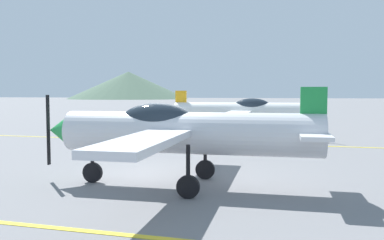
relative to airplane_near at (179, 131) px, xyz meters
The scene contains 6 objects.
ground_plane 2.11m from the airplane_near, 111.35° to the left, with size 400.00×400.00×0.00m, color slate.
apron_line_near 3.87m from the airplane_near, 99.04° to the right, with size 80.00×0.16×0.01m, color yellow.
apron_line_far 9.33m from the airplane_near, 93.51° to the left, with size 80.00×0.16×0.01m, color yellow.
airplane_near is the anchor object (origin of this frame).
airplane_mid 11.16m from the airplane_near, 90.19° to the left, with size 7.31×8.43×2.53m.
hill_left 169.26m from the airplane_near, 114.62° to the left, with size 53.24×53.24×12.05m, color #4C6651.
Camera 1 is at (3.49, -11.01, 2.37)m, focal length 37.31 mm.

